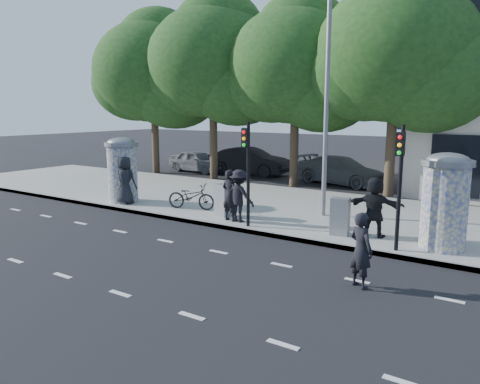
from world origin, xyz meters
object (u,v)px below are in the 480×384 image
Objects in this scene: ped_d at (239,196)px; ped_f at (374,207)px; car_right at (341,170)px; ad_column_right at (445,199)px; ad_column_left at (122,168)px; traffic_pole_near at (247,163)px; cabinet_right at (340,216)px; street_lamp at (326,84)px; man_road at (361,250)px; ped_b at (230,195)px; traffic_pole_far at (400,175)px; cabinet_left at (223,200)px; car_mid at (249,161)px; bicycle at (191,197)px; ped_a at (125,180)px; car_left at (198,161)px.

ped_d is 0.98× the size of ped_f.
ad_column_right is at bearing -132.35° from car_right.
ped_d is at bearing -175.65° from ad_column_right.
ad_column_left is at bearing -179.08° from ad_column_right.
cabinet_right is at bearing 13.52° from traffic_pole_near.
cabinet_right is (1.51, -2.14, -4.07)m from street_lamp.
traffic_pole_near is 1.98× the size of man_road.
cabinet_right is at bearing -169.04° from ped_b.
ped_b is at bearing 2.05° from ped_f.
street_lamp is at bearing 140.12° from traffic_pole_far.
cabinet_left is 0.23× the size of car_mid.
ped_b is at bearing -24.17° from cabinet_left.
bicycle is at bearing -177.24° from cabinet_left.
car_right is (-5.93, 10.92, -1.50)m from traffic_pole_far.
car_right is at bearing -39.75° from man_road.
ped_d is (-6.40, -0.49, -0.50)m from ad_column_right.
street_lamp reaches higher than traffic_pole_far.
ped_f reaches higher than cabinet_right.
cabinet_right is at bearing 10.10° from cabinet_left.
ped_a is 1.06× the size of ped_f.
ped_a is (-11.93, -0.51, -0.42)m from ad_column_right.
traffic_pole_far is 1.86× the size of ped_f.
ped_a is at bearing -2.54° from ped_f.
man_road is 18.45m from car_mid.
street_lamp reaches higher than ped_a.
ped_a is 9.98m from ped_f.
ped_f is at bearing -105.21° from bicycle.
ped_d is 0.44× the size of car_left.
ped_a is 0.39× the size of car_mid.
ad_column_left is 5.13m from cabinet_left.
ped_b is at bearing 164.32° from ped_a.
ped_a is 3.01m from bicycle.
ped_b is 1.00× the size of ped_d.
car_left is at bearing 99.53° from car_mid.
traffic_pole_far is 0.85× the size of car_left.
ped_f is at bearing 2.05° from ad_column_left.
man_road is (0.94, -3.80, -0.20)m from ped_f.
ad_column_right is at bearing 168.53° from ped_f.
cabinet_left is (4.59, 0.40, -0.39)m from ped_a.
car_mid is (-7.17, 11.34, -1.41)m from traffic_pole_near.
ped_a is (-7.53, -2.44, -3.68)m from street_lamp.
ad_column_right reaches higher than man_road.
bicycle is (-3.23, 1.05, -1.58)m from traffic_pole_near.
traffic_pole_far is at bearing -39.88° from street_lamp.
ped_a is 1.12× the size of man_road.
car_left reaches higher than cabinet_right.
ped_b is 13.97m from car_left.
cabinet_left is at bearing 152.63° from traffic_pole_near.
ad_column_right is 0.53× the size of car_right.
traffic_pole_far is 6.56m from cabinet_left.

